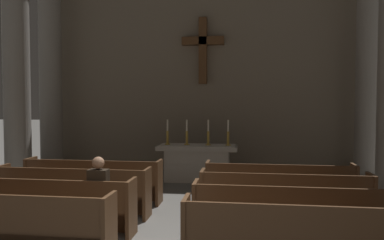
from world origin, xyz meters
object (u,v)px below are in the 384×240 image
pew_left_row_4 (93,180)px  lone_worshipper (100,194)px  pew_left_row_2 (45,205)px  altar (197,162)px  column_right_fourth (368,81)px  pew_right_row_4 (279,186)px  pew_left_row_1 (8,224)px  candlestick_inner_right (208,137)px  column_left_fourth (51,84)px  pew_right_row_1 (301,238)px  pew_left_row_3 (72,191)px  candlestick_outer_left (168,136)px  pew_right_row_3 (284,198)px  candlestick_outer_right (228,137)px  column_left_third (17,80)px  pew_right_row_2 (291,215)px  candlestick_inner_left (187,137)px

pew_left_row_4 → lone_worshipper: bearing=-64.6°
pew_left_row_2 → altar: bearing=66.3°
column_right_fourth → lone_worshipper: 8.10m
pew_right_row_4 → pew_left_row_1: bearing=-142.6°
altar → candlestick_inner_right: bearing=0.0°
pew_left_row_1 → column_left_fourth: bearing=113.0°
pew_right_row_1 → pew_right_row_4: size_ratio=1.00×
pew_left_row_3 → pew_right_row_1: 4.51m
column_right_fourth → candlestick_outer_left: 5.82m
column_right_fourth → pew_left_row_3: bearing=-147.4°
pew_left_row_1 → pew_right_row_3: (4.02, 2.05, 0.00)m
pew_right_row_3 → column_left_fourth: (-6.72, 4.30, 2.30)m
lone_worshipper → column_left_fourth: bearing=124.6°
altar → candlestick_outer_right: candlestick_outer_right is taller
pew_left_row_4 → column_left_third: bearing=151.3°
pew_right_row_1 → column_right_fourth: 7.28m
altar → lone_worshipper: size_ratio=1.67×
pew_right_row_4 → altar: bearing=128.4°
pew_left_row_2 → column_left_fourth: 6.40m
pew_left_row_3 → pew_right_row_2: (4.02, -1.02, 0.00)m
pew_right_row_1 → candlestick_outer_left: (-2.86, 5.61, 0.76)m
pew_right_row_1 → pew_right_row_2: 1.02m
pew_left_row_3 → candlestick_outer_left: 3.82m
pew_left_row_1 → pew_right_row_2: same height
candlestick_inner_left → pew_left_row_3: bearing=-115.7°
column_left_third → column_left_fourth: 1.80m
pew_left_row_4 → column_left_fourth: column_left_fourth is taller
pew_left_row_1 → pew_left_row_4: (0.00, 3.07, 0.00)m
column_right_fourth → candlestick_outer_right: 4.23m
pew_left_row_4 → column_left_third: column_left_third is taller
pew_left_row_4 → pew_right_row_3: (4.02, -1.02, 0.00)m
pew_left_row_1 → candlestick_outer_right: size_ratio=4.29×
pew_right_row_3 → column_right_fourth: size_ratio=0.53×
pew_right_row_1 → pew_right_row_4: (0.00, 3.07, 0.00)m
pew_left_row_2 → altar: (2.01, 4.59, 0.06)m
pew_left_row_1 → pew_left_row_3: bearing=90.0°
pew_left_row_2 → column_right_fourth: (6.72, 5.33, 2.30)m
candlestick_inner_right → column_left_fourth: bearing=171.6°
candlestick_outer_right → pew_right_row_4: bearing=-65.4°
pew_right_row_4 → altar: altar is taller
pew_left_row_2 → pew_left_row_3: size_ratio=1.00×
pew_left_row_3 → column_left_third: 4.34m
pew_right_row_2 → lone_worshipper: lone_worshipper is taller
candlestick_outer_left → column_right_fourth: bearing=7.6°
pew_left_row_1 → lone_worshipper: bearing=48.1°
candlestick_outer_left → pew_right_row_4: bearing=-41.6°
pew_left_row_1 → lone_worshipper: size_ratio=2.30×
column_left_fourth → candlestick_inner_left: bearing=-9.5°
candlestick_inner_right → candlestick_outer_right: bearing=0.0°
pew_right_row_3 → column_left_third: column_left_third is taller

